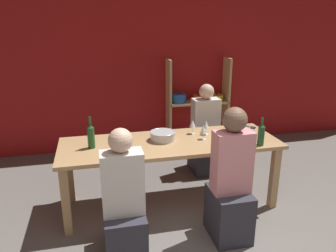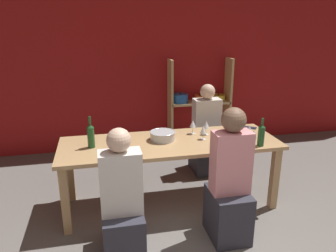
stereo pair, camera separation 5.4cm
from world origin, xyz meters
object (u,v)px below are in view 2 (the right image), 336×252
(cell_phone, at_px, (250,128))
(person_far_a, at_px, (206,140))
(wine_bottle_green, at_px, (261,135))
(wine_glass_red_b, at_px, (193,124))
(wine_glass_white_c, at_px, (249,129))
(wine_glass_red_a, at_px, (120,131))
(shelf_unit, at_px, (199,110))
(wine_glass_white_a, at_px, (206,125))
(person_near_a, at_px, (229,190))
(wine_bottle_dark, at_px, (91,135))
(wine_glass_white_b, at_px, (253,134))
(wine_glass_red_c, at_px, (203,130))
(dining_table, at_px, (170,149))
(person_near_b, at_px, (122,209))
(mixing_bowl, at_px, (163,135))

(cell_phone, xyz_separation_m, person_far_a, (-0.40, 0.50, -0.31))
(wine_bottle_green, relative_size, cell_phone, 1.89)
(wine_glass_red_b, bearing_deg, wine_glass_white_c, -28.64)
(wine_glass_red_a, bearing_deg, wine_bottle_green, -20.32)
(shelf_unit, distance_m, cell_phone, 1.49)
(shelf_unit, relative_size, wine_glass_white_a, 8.65)
(wine_bottle_green, relative_size, person_near_a, 0.23)
(wine_bottle_dark, bearing_deg, wine_glass_white_a, 5.64)
(wine_glass_red_a, height_order, wine_glass_white_b, wine_glass_white_b)
(wine_glass_white_b, bearing_deg, wine_glass_white_c, 85.67)
(shelf_unit, xyz_separation_m, wine_glass_red_c, (-0.51, -1.73, 0.26))
(wine_glass_white_c, relative_size, cell_phone, 1.05)
(wine_glass_red_c, xyz_separation_m, cell_phone, (0.70, 0.26, -0.10))
(shelf_unit, bearing_deg, dining_table, -117.14)
(shelf_unit, xyz_separation_m, wine_glass_white_c, (-0.00, -1.84, 0.26))
(wine_glass_red_c, relative_size, person_near_a, 0.12)
(person_far_a, height_order, person_near_b, person_far_a)
(shelf_unit, relative_size, wine_glass_white_b, 9.81)
(wine_glass_red_a, xyz_separation_m, person_near_b, (-0.07, -0.94, -0.41))
(wine_glass_white_b, relative_size, wine_glass_white_c, 0.88)
(mixing_bowl, relative_size, wine_glass_white_b, 1.92)
(wine_glass_red_a, xyz_separation_m, person_near_a, (0.94, -0.93, -0.36))
(mixing_bowl, relative_size, person_far_a, 0.23)
(shelf_unit, xyz_separation_m, mixing_bowl, (-0.96, -1.66, 0.20))
(wine_glass_red_b, height_order, person_near_a, person_near_a)
(wine_glass_red_c, bearing_deg, dining_table, 179.39)
(mixing_bowl, xyz_separation_m, wine_glass_red_c, (0.45, -0.07, 0.06))
(mixing_bowl, bearing_deg, wine_bottle_dark, -175.64)
(wine_glass_white_b, bearing_deg, wine_glass_red_a, 162.21)
(wine_bottle_dark, xyz_separation_m, wine_glass_red_a, (0.32, 0.20, -0.04))
(wine_glass_white_c, bearing_deg, wine_glass_red_c, 168.24)
(wine_glass_white_b, distance_m, person_far_a, 1.09)
(wine_glass_white_c, bearing_deg, wine_glass_red_b, 151.36)
(wine_bottle_dark, xyz_separation_m, cell_phone, (1.92, 0.24, -0.13))
(wine_glass_white_a, bearing_deg, person_near_b, -140.60)
(wine_glass_red_a, bearing_deg, person_far_a, 24.30)
(shelf_unit, distance_m, wine_glass_white_a, 1.67)
(mixing_bowl, xyz_separation_m, person_near_b, (-0.53, -0.80, -0.37))
(wine_glass_red_b, bearing_deg, wine_bottle_green, -41.02)
(wine_glass_red_b, height_order, person_far_a, person_far_a)
(wine_bottle_green, xyz_separation_m, wine_glass_red_c, (-0.54, 0.32, -0.02))
(wine_glass_red_c, bearing_deg, wine_bottle_green, -30.54)
(wine_bottle_dark, relative_size, person_far_a, 0.27)
(person_far_a, bearing_deg, wine_glass_red_a, 24.30)
(mixing_bowl, xyz_separation_m, wine_glass_red_b, (0.39, 0.13, 0.07))
(wine_glass_red_c, relative_size, person_far_a, 0.13)
(wine_glass_red_a, height_order, wine_glass_red_c, wine_glass_red_c)
(wine_glass_white_b, relative_size, person_near_b, 0.12)
(wine_bottle_dark, distance_m, cell_phone, 1.94)
(shelf_unit, height_order, wine_glass_red_c, shelf_unit)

